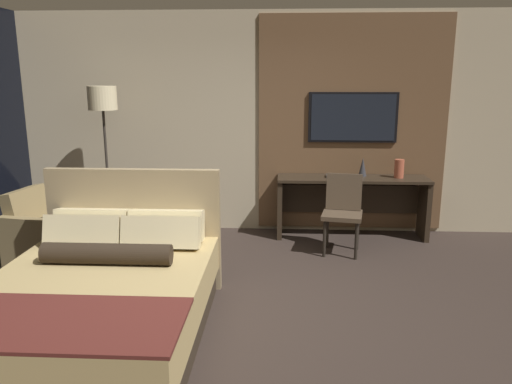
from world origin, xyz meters
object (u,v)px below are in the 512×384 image
(floor_lamp, at_px, (103,111))
(book, at_px, (335,176))
(bed, at_px, (101,297))
(vase_tall, at_px, (363,167))
(armchair_by_window, at_px, (51,236))
(vase_short, at_px, (399,169))
(desk, at_px, (352,196))
(desk_chair, at_px, (343,206))
(tv, at_px, (353,117))

(floor_lamp, bearing_deg, book, 5.05)
(bed, height_order, floor_lamp, floor_lamp)
(vase_tall, relative_size, book, 1.03)
(armchair_by_window, xyz_separation_m, vase_tall, (3.57, 1.09, 0.61))
(armchair_by_window, distance_m, vase_short, 4.18)
(desk, xyz_separation_m, desk_chair, (-0.18, -0.59, 0.02))
(desk, bearing_deg, armchair_by_window, -163.29)
(tv, xyz_separation_m, desk_chair, (-0.18, -0.77, -0.95))
(desk, relative_size, floor_lamp, 0.99)
(vase_short, bearing_deg, vase_tall, 169.02)
(desk_chair, distance_m, armchair_by_window, 3.31)
(desk_chair, xyz_separation_m, vase_short, (0.74, 0.56, 0.34))
(desk_chair, xyz_separation_m, vase_tall, (0.31, 0.64, 0.35))
(tv, height_order, book, tv)
(tv, distance_m, armchair_by_window, 3.85)
(armchair_by_window, relative_size, floor_lamp, 0.48)
(vase_short, bearing_deg, book, -179.53)
(desk_chair, height_order, floor_lamp, floor_lamp)
(floor_lamp, xyz_separation_m, vase_tall, (3.16, 0.34, -0.71))
(vase_tall, distance_m, book, 0.38)
(vase_tall, height_order, vase_short, vase_tall)
(floor_lamp, bearing_deg, desk_chair, -6.08)
(tv, distance_m, vase_short, 0.86)
(vase_tall, bearing_deg, desk_chair, -115.60)
(tv, relative_size, floor_lamp, 0.59)
(floor_lamp, xyz_separation_m, book, (2.80, 0.25, -0.81))
(desk_chair, bearing_deg, vase_tall, 75.09)
(floor_lamp, bearing_deg, armchair_by_window, -119.16)
(desk, relative_size, book, 8.29)
(bed, bearing_deg, armchair_by_window, 125.46)
(tv, distance_m, desk_chair, 1.24)
(desk_chair, bearing_deg, tv, 87.80)
(desk_chair, bearing_deg, armchair_by_window, -161.50)
(bed, height_order, vase_tall, bed)
(floor_lamp, relative_size, vase_short, 8.23)
(bed, relative_size, armchair_by_window, 2.41)
(vase_tall, bearing_deg, desk, -156.60)
(armchair_by_window, xyz_separation_m, vase_short, (4.01, 1.01, 0.61))
(armchair_by_window, bearing_deg, desk_chair, -72.52)
(floor_lamp, distance_m, vase_short, 3.67)
(vase_tall, bearing_deg, vase_short, -10.98)
(floor_lamp, distance_m, vase_tall, 3.25)
(desk, relative_size, desk_chair, 2.07)
(desk, bearing_deg, desk_chair, -106.80)
(tv, relative_size, desk_chair, 1.23)
(desk_chair, bearing_deg, floor_lamp, -175.39)
(floor_lamp, bearing_deg, desk, 5.33)
(vase_short, bearing_deg, bed, -137.13)
(armchair_by_window, xyz_separation_m, floor_lamp, (0.42, 0.75, 1.32))
(tv, relative_size, armchair_by_window, 1.24)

